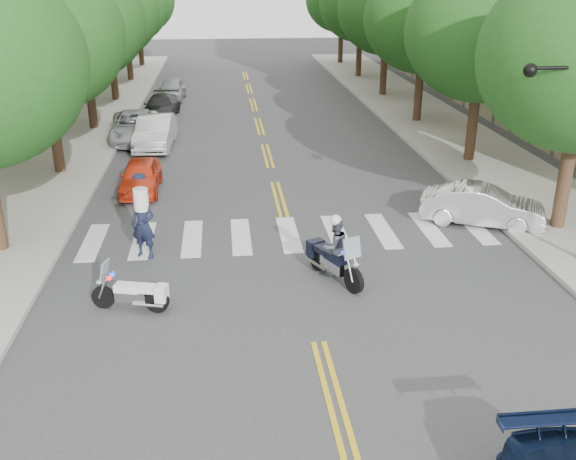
{
  "coord_description": "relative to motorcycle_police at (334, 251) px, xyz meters",
  "views": [
    {
      "loc": [
        -2.01,
        -12.52,
        7.95
      ],
      "look_at": [
        -0.32,
        3.72,
        1.3
      ],
      "focal_mm": 40.0,
      "sensor_mm": 36.0,
      "label": 1
    }
  ],
  "objects": [
    {
      "name": "ground",
      "position": [
        -0.87,
        -3.18,
        -0.85
      ],
      "size": [
        140.0,
        140.0,
        0.0
      ],
      "primitive_type": "plane",
      "color": "#38383A",
      "rests_on": "ground"
    },
    {
      "name": "sidewalk_left",
      "position": [
        -10.37,
        18.82,
        -0.78
      ],
      "size": [
        5.0,
        60.0,
        0.15
      ],
      "primitive_type": "cube",
      "color": "#9E9991",
      "rests_on": "ground"
    },
    {
      "name": "sidewalk_right",
      "position": [
        8.63,
        18.82,
        -0.78
      ],
      "size": [
        5.0,
        60.0,
        0.15
      ],
      "primitive_type": "cube",
      "color": "#9E9991",
      "rests_on": "ground"
    },
    {
      "name": "tree_l_1",
      "position": [
        -9.67,
        10.82,
        4.7
      ],
      "size": [
        6.4,
        6.4,
        8.45
      ],
      "color": "#382316",
      "rests_on": "ground"
    },
    {
      "name": "tree_l_2",
      "position": [
        -9.67,
        18.82,
        4.7
      ],
      "size": [
        6.4,
        6.4,
        8.45
      ],
      "color": "#382316",
      "rests_on": "ground"
    },
    {
      "name": "tree_l_3",
      "position": [
        -9.67,
        26.82,
        4.7
      ],
      "size": [
        6.4,
        6.4,
        8.45
      ],
      "color": "#382316",
      "rests_on": "ground"
    },
    {
      "name": "tree_l_4",
      "position": [
        -9.67,
        34.82,
        4.7
      ],
      "size": [
        6.4,
        6.4,
        8.45
      ],
      "color": "#382316",
      "rests_on": "ground"
    },
    {
      "name": "tree_l_5",
      "position": [
        -9.67,
        42.82,
        4.7
      ],
      "size": [
        6.4,
        6.4,
        8.45
      ],
      "color": "#382316",
      "rests_on": "ground"
    },
    {
      "name": "tree_r_1",
      "position": [
        7.93,
        10.82,
        4.7
      ],
      "size": [
        6.4,
        6.4,
        8.45
      ],
      "color": "#382316",
      "rests_on": "ground"
    },
    {
      "name": "tree_r_2",
      "position": [
        7.93,
        18.82,
        4.7
      ],
      "size": [
        6.4,
        6.4,
        8.45
      ],
      "color": "#382316",
      "rests_on": "ground"
    },
    {
      "name": "tree_r_3",
      "position": [
        7.93,
        26.82,
        4.7
      ],
      "size": [
        6.4,
        6.4,
        8.45
      ],
      "color": "#382316",
      "rests_on": "ground"
    },
    {
      "name": "tree_r_4",
      "position": [
        7.93,
        34.82,
        4.7
      ],
      "size": [
        6.4,
        6.4,
        8.45
      ],
      "color": "#382316",
      "rests_on": "ground"
    },
    {
      "name": "motorcycle_police",
      "position": [
        0.0,
        0.0,
        0.0
      ],
      "size": [
        1.28,
        2.21,
        1.92
      ],
      "rotation": [
        0.0,
        0.0,
        3.59
      ],
      "color": "black",
      "rests_on": "ground"
    },
    {
      "name": "motorcycle_parked",
      "position": [
        -5.17,
        -1.22,
        -0.4
      ],
      "size": [
        1.98,
        0.8,
        1.3
      ],
      "rotation": [
        0.0,
        0.0,
        1.32
      ],
      "color": "black",
      "rests_on": "ground"
    },
    {
      "name": "officer_standing",
      "position": [
        -5.29,
        2.05,
        0.17
      ],
      "size": [
        0.88,
        0.74,
        2.05
      ],
      "primitive_type": "imported",
      "rotation": [
        0.0,
        0.0,
        -0.39
      ],
      "color": "#161B32",
      "rests_on": "ground"
    },
    {
      "name": "convertible",
      "position": [
        5.63,
        3.56,
        -0.19
      ],
      "size": [
        4.21,
        2.92,
        1.32
      ],
      "primitive_type": "imported",
      "rotation": [
        0.0,
        0.0,
        1.14
      ],
      "color": "silver",
      "rests_on": "ground"
    },
    {
      "name": "parked_car_a",
      "position": [
        -6.07,
        8.25,
        -0.24
      ],
      "size": [
        1.45,
        3.6,
        1.23
      ],
      "primitive_type": "imported",
      "rotation": [
        0.0,
        0.0,
        -0.0
      ],
      "color": "red",
      "rests_on": "ground"
    },
    {
      "name": "parked_car_b",
      "position": [
        -6.07,
        14.82,
        -0.1
      ],
      "size": [
        1.8,
        4.64,
        1.51
      ],
      "primitive_type": "imported",
      "rotation": [
        0.0,
        0.0,
        -0.05
      ],
      "color": "#B9B9B9",
      "rests_on": "ground"
    },
    {
      "name": "parked_car_c",
      "position": [
        -7.17,
        16.32,
        -0.14
      ],
      "size": [
        2.81,
        5.32,
        1.43
      ],
      "primitive_type": "imported",
      "rotation": [
        0.0,
        0.0,
        0.09
      ],
      "color": "#ADB0B5",
      "rests_on": "ground"
    },
    {
      "name": "parked_car_d",
      "position": [
        -6.34,
        21.6,
        -0.22
      ],
      "size": [
        2.14,
        4.5,
        1.27
      ],
      "primitive_type": "imported",
      "rotation": [
        0.0,
        0.0,
        -0.09
      ],
      "color": "black",
      "rests_on": "ground"
    },
    {
      "name": "parked_car_e",
      "position": [
        -6.07,
        26.89,
        -0.17
      ],
      "size": [
        1.82,
        4.07,
        1.36
      ],
      "primitive_type": "imported",
      "rotation": [
        0.0,
        0.0,
        -0.06
      ],
      "color": "gray",
      "rests_on": "ground"
    }
  ]
}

